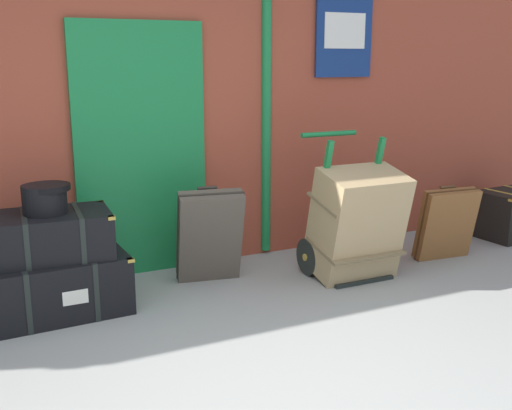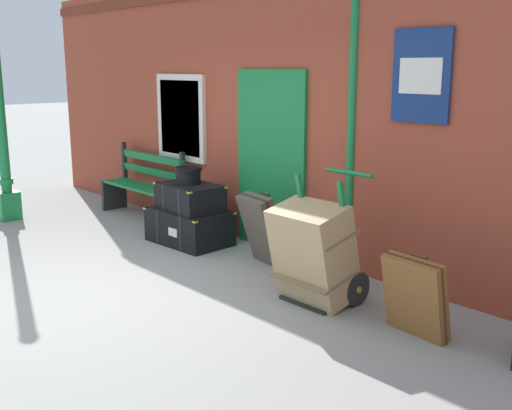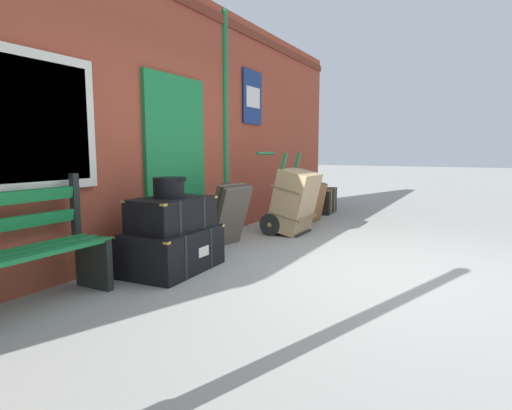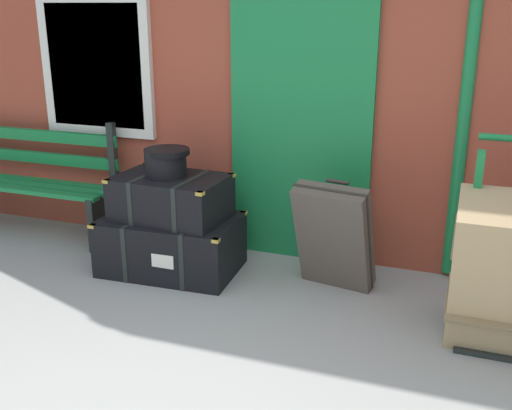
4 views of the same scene
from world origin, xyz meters
TOP-DOWN VIEW (x-y plane):
  - brick_facade at (-0.01, 2.60)m, footprint 10.40×0.35m
  - steamer_trunk_base at (-0.82, 1.84)m, footprint 1.04×0.70m
  - steamer_trunk_middle at (-0.80, 1.85)m, footprint 0.84×0.59m
  - round_hatbox at (-0.83, 1.85)m, footprint 0.33×0.32m
  - porters_trolley at (1.55, 1.68)m, footprint 0.71×0.65m
  - large_brown_trunk at (1.55, 1.50)m, footprint 0.70×0.62m
  - suitcase_cream at (0.42, 1.93)m, footprint 0.57×0.48m
  - suitcase_charcoal at (2.59, 1.58)m, footprint 0.57×0.29m
  - corner_trunk at (3.72, 1.85)m, footprint 0.73×0.55m

SIDE VIEW (x-z plane):
  - steamer_trunk_base at x=-0.82m, z-range 0.00..0.42m
  - corner_trunk at x=3.72m, z-range 0.00..0.48m
  - porters_trolley at x=1.55m, z-range -0.32..0.86m
  - suitcase_charcoal at x=2.59m, z-range -0.01..0.68m
  - suitcase_cream at x=0.42m, z-range 0.00..0.80m
  - large_brown_trunk at x=1.55m, z-range 0.00..0.95m
  - steamer_trunk_middle at x=-0.80m, z-range 0.42..0.74m
  - round_hatbox at x=-0.83m, z-range 0.75..0.96m
  - brick_facade at x=-0.01m, z-range 0.00..3.20m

